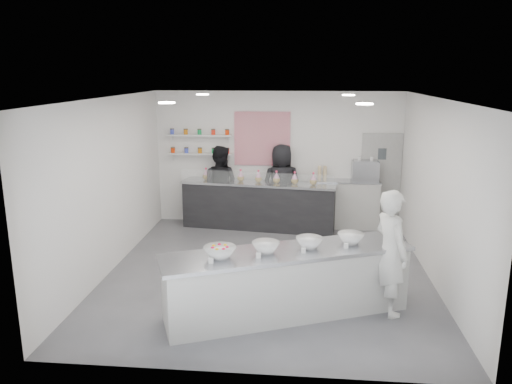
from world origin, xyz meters
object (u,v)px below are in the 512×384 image
prep_counter (287,283)px  espresso_ledge (346,204)px  back_bar (258,205)px  woman_prep (390,253)px  espresso_machine (365,171)px  staff_right (282,185)px  staff_left (220,185)px

prep_counter → espresso_ledge: espresso_ledge is taller
back_bar → woman_prep: 4.42m
prep_counter → espresso_ledge: (1.17, 4.27, 0.05)m
prep_counter → woman_prep: woman_prep is taller
espresso_ledge → woman_prep: woman_prep is taller
espresso_machine → staff_right: bearing=-179.4°
prep_counter → woman_prep: (1.45, 0.21, 0.43)m
espresso_ledge → staff_right: staff_right is taller
espresso_ledge → woman_prep: size_ratio=0.79×
prep_counter → espresso_ledge: size_ratio=2.48×
back_bar → espresso_machine: espresso_machine is taller
back_bar → espresso_machine: 2.46m
woman_prep → staff_right: (-1.73, 4.04, 0.02)m
prep_counter → staff_right: staff_right is taller
staff_left → back_bar: bearing=177.9°
prep_counter → espresso_machine: 4.62m
staff_right → espresso_machine: bearing=167.8°
espresso_ledge → staff_left: 2.87m
espresso_machine → espresso_ledge: bearing=180.0°
prep_counter → back_bar: bearing=78.6°
back_bar → staff_left: bearing=171.7°
staff_right → espresso_ledge: bearing=167.9°
espresso_ledge → staff_right: bearing=-179.3°
back_bar → espresso_machine: (2.32, 0.27, 0.77)m
staff_left → staff_right: 1.40m
back_bar → staff_right: size_ratio=1.81×
prep_counter → staff_left: (-1.68, 4.26, 0.42)m
prep_counter → woman_prep: bearing=-14.0°
woman_prep → staff_left: woman_prep is taller
staff_right → staff_left: bearing=-12.8°
espresso_ledge → staff_left: bearing=-179.6°
staff_left → woman_prep: bearing=141.1°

